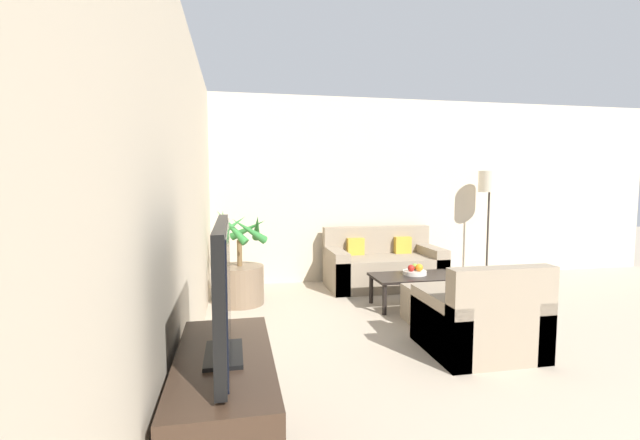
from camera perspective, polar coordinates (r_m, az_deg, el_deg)
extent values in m
cube|color=beige|center=(6.77, 13.46, 3.94)|extent=(7.95, 0.06, 2.70)
cube|color=beige|center=(2.84, -18.71, 2.20)|extent=(0.06, 8.20, 2.70)
cube|color=#332319|center=(2.37, -12.53, -24.47)|extent=(0.47, 1.13, 0.64)
cube|color=black|center=(2.22, -12.70, -17.06)|extent=(0.18, 0.34, 0.02)
cube|color=black|center=(2.12, -12.88, -8.86)|extent=(0.05, 0.97, 0.63)
cube|color=black|center=(2.12, -12.12, -8.85)|extent=(0.01, 0.93, 0.59)
cylinder|color=brown|center=(5.31, -10.60, -8.51)|extent=(0.57, 0.57, 0.47)
cylinder|color=brown|center=(5.23, -10.67, -4.34)|extent=(0.06, 0.06, 0.32)
cone|color=#2D7533|center=(5.20, -8.41, -0.97)|extent=(0.10, 0.48, 0.38)
cone|color=#2D7533|center=(5.40, -9.52, -1.15)|extent=(0.49, 0.34, 0.31)
cone|color=#2D7533|center=(5.38, -11.93, -1.02)|extent=(0.48, 0.33, 0.34)
cone|color=#2D7533|center=(5.19, -12.84, -0.78)|extent=(0.10, 0.45, 0.42)
cone|color=#2D7533|center=(5.03, -11.77, -0.88)|extent=(0.43, 0.31, 0.43)
cone|color=#2D7533|center=(5.01, -9.47, -1.31)|extent=(0.47, 0.33, 0.36)
cube|color=gray|center=(6.09, 8.50, -6.84)|extent=(1.58, 0.82, 0.43)
cube|color=gray|center=(6.33, 7.54, -2.60)|extent=(1.58, 0.16, 0.39)
cube|color=gray|center=(5.89, 2.12, -6.62)|extent=(0.20, 0.82, 0.55)
cube|color=gray|center=(6.35, 14.43, -5.91)|extent=(0.20, 0.82, 0.55)
cube|color=gold|center=(6.12, 4.73, -3.54)|extent=(0.24, 0.12, 0.24)
cube|color=gold|center=(6.36, 10.93, -3.29)|extent=(0.24, 0.12, 0.24)
cylinder|color=#2D2823|center=(7.01, 21.27, -7.26)|extent=(0.24, 0.24, 0.03)
cylinder|color=#2D2823|center=(6.90, 21.45, -1.89)|extent=(0.03, 0.03, 1.30)
cylinder|color=beige|center=(6.85, 21.68, 4.79)|extent=(0.32, 0.32, 0.31)
cylinder|color=black|center=(4.88, 8.60, -10.46)|extent=(0.05, 0.05, 0.34)
cylinder|color=black|center=(5.26, 18.29, -9.51)|extent=(0.05, 0.05, 0.34)
cylinder|color=black|center=(5.30, 6.84, -9.15)|extent=(0.05, 0.05, 0.34)
cylinder|color=black|center=(5.66, 15.91, -8.40)|extent=(0.05, 0.05, 0.34)
cube|color=black|center=(5.21, 12.58, -7.38)|extent=(1.02, 0.56, 0.03)
cylinder|color=beige|center=(5.25, 12.51, -6.86)|extent=(0.28, 0.28, 0.05)
sphere|color=red|center=(5.18, 12.06, -6.29)|extent=(0.08, 0.08, 0.08)
sphere|color=olive|center=(5.30, 12.50, -6.08)|extent=(0.08, 0.08, 0.08)
sphere|color=orange|center=(5.21, 13.09, -6.19)|extent=(0.09, 0.09, 0.09)
cube|color=gray|center=(4.09, 20.21, -13.28)|extent=(0.89, 0.82, 0.42)
cube|color=gray|center=(3.71, 23.12, -8.77)|extent=(0.89, 0.16, 0.39)
cube|color=gray|center=(3.90, 15.51, -13.28)|extent=(0.16, 0.82, 0.52)
cube|color=gray|center=(4.27, 24.52, -11.93)|extent=(0.16, 0.82, 0.52)
cube|color=gray|center=(4.76, 15.17, -10.80)|extent=(0.61, 0.45, 0.38)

